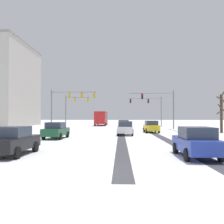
# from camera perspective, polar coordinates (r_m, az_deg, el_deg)

# --- Properties ---
(ground_plane) EXTENTS (300.00, 300.00, 0.00)m
(ground_plane) POSITION_cam_1_polar(r_m,az_deg,el_deg) (9.67, -5.03, -14.10)
(ground_plane) COLOR white
(wheel_track_left_lane) EXTENTS (0.91, 35.90, 0.01)m
(wheel_track_left_lane) POSITION_cam_1_polar(r_m,az_deg,el_deg) (26.11, 11.56, -5.86)
(wheel_track_left_lane) COLOR #424247
(wheel_track_left_lane) RESTS_ON ground
(wheel_track_right_lane) EXTENTS (0.78, 35.90, 0.01)m
(wheel_track_right_lane) POSITION_cam_1_polar(r_m,az_deg,el_deg) (25.76, 2.26, -5.94)
(wheel_track_right_lane) COLOR #424247
(wheel_track_right_lane) RESTS_ON ground
(sidewalk_kerb_right) EXTENTS (4.00, 35.90, 0.12)m
(sidewalk_kerb_right) POSITION_cam_1_polar(r_m,az_deg,el_deg) (26.19, 25.05, -5.64)
(sidewalk_kerb_right) COLOR white
(sidewalk_kerb_right) RESTS_ON ground
(traffic_signal_far_right) EXTENTS (7.08, 0.76, 6.50)m
(traffic_signal_far_right) POSITION_cam_1_polar(r_m,az_deg,el_deg) (52.26, 8.99, 1.66)
(traffic_signal_far_right) COLOR slate
(traffic_signal_far_right) RESTS_ON ground
(traffic_signal_near_right) EXTENTS (7.45, 0.47, 6.50)m
(traffic_signal_near_right) POSITION_cam_1_polar(r_m,az_deg,el_deg) (40.68, 11.48, 2.20)
(traffic_signal_near_right) COLOR slate
(traffic_signal_near_right) RESTS_ON ground
(traffic_signal_near_left) EXTENTS (7.34, 0.47, 6.50)m
(traffic_signal_near_left) POSITION_cam_1_polar(r_m,az_deg,el_deg) (38.90, -10.06, 2.82)
(traffic_signal_near_left) COLOR slate
(traffic_signal_near_left) RESTS_ON ground
(traffic_signal_far_left) EXTENTS (4.82, 0.51, 6.50)m
(traffic_signal_far_left) POSITION_cam_1_polar(r_m,az_deg,el_deg) (49.04, -9.08, 1.72)
(traffic_signal_far_left) COLOR slate
(traffic_signal_far_left) RESTS_ON ground
(car_silver_lead) EXTENTS (1.85, 4.11, 1.62)m
(car_silver_lead) POSITION_cam_1_polar(r_m,az_deg,el_deg) (38.10, 2.77, -3.15)
(car_silver_lead) COLOR #B7BABF
(car_silver_lead) RESTS_ON ground
(car_yellow_cab_second) EXTENTS (1.93, 4.15, 1.62)m
(car_yellow_cab_second) POSITION_cam_1_polar(r_m,az_deg,el_deg) (33.27, 9.33, -3.44)
(car_yellow_cab_second) COLOR yellow
(car_yellow_cab_second) RESTS_ON ground
(car_white_third) EXTENTS (2.00, 4.18, 1.62)m
(car_white_third) POSITION_cam_1_polar(r_m,az_deg,el_deg) (28.22, 3.25, -3.87)
(car_white_third) COLOR silver
(car_white_third) RESTS_ON ground
(car_dark_green_fourth) EXTENTS (1.97, 4.17, 1.62)m
(car_dark_green_fourth) POSITION_cam_1_polar(r_m,az_deg,el_deg) (24.43, -13.19, -4.27)
(car_dark_green_fourth) COLOR #194C2D
(car_dark_green_fourth) RESTS_ON ground
(car_blue_fifth) EXTENTS (1.86, 4.11, 1.62)m
(car_blue_fifth) POSITION_cam_1_polar(r_m,az_deg,el_deg) (13.66, 19.39, -6.75)
(car_blue_fifth) COLOR #233899
(car_blue_fifth) RESTS_ON ground
(car_black_sixth) EXTENTS (1.89, 4.13, 1.62)m
(car_black_sixth) POSITION_cam_1_polar(r_m,az_deg,el_deg) (14.73, -22.54, -6.31)
(car_black_sixth) COLOR black
(car_black_sixth) RESTS_ON ground
(bus_oncoming) EXTENTS (2.70, 11.01, 3.38)m
(bus_oncoming) POSITION_cam_1_polar(r_m,az_deg,el_deg) (59.32, -2.56, -1.29)
(bus_oncoming) COLOR #B21E1E
(bus_oncoming) RESTS_ON ground
(bare_tree_sidewalk_mid) EXTENTS (1.77, 1.72, 5.69)m
(bare_tree_sidewalk_mid) POSITION_cam_1_polar(r_m,az_deg,el_deg) (35.49, 24.62, 0.10)
(bare_tree_sidewalk_mid) COLOR #423023
(bare_tree_sidewalk_mid) RESTS_ON ground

